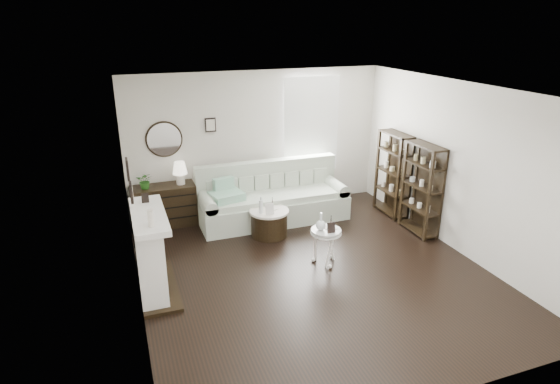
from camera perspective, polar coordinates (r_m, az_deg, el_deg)
name	(u,v)px	position (r m, az deg, el deg)	size (l,w,h in m)	color
room	(293,127)	(9.22, 1.65, 7.95)	(5.50, 5.50, 5.50)	black
fireplace	(150,255)	(6.71, -15.58, -7.41)	(0.50, 1.40, 1.84)	white
shelf_unit_far	(393,174)	(9.16, 13.62, 2.14)	(0.30, 0.80, 1.60)	black
shelf_unit_near	(422,189)	(8.47, 16.90, 0.32)	(0.30, 0.80, 1.60)	black
sofa	(272,201)	(8.81, -0.99, -1.10)	(2.75, 0.95, 1.07)	beige
quilt	(227,196)	(8.36, -6.53, -0.50)	(0.55, 0.45, 0.14)	#24855C
suitcase	(334,203)	(9.25, 6.63, -1.34)	(0.53, 0.18, 0.36)	brown
dresser	(164,206)	(8.78, -13.95, -1.63)	(1.14, 0.49, 0.76)	black
table_lamp	(180,173)	(8.61, -12.09, 2.28)	(0.26, 0.26, 0.42)	#F3E7CC
potted_plant	(145,181)	(8.53, -16.12, 1.34)	(0.27, 0.24, 0.30)	#245C1A
drum_table	(269,223)	(8.17, -1.33, -3.75)	(0.69, 0.69, 0.48)	black
pedestal_table	(326,233)	(7.19, 5.63, -4.94)	(0.47, 0.47, 0.57)	silver
eiffel_drum	(272,204)	(8.11, -0.94, -1.41)	(0.11, 0.11, 0.19)	black
bottle_drum	(261,205)	(7.91, -2.35, -1.61)	(0.07, 0.07, 0.29)	silver
card_frame_drum	(270,209)	(7.88, -1.27, -2.07)	(0.15, 0.01, 0.19)	white
eiffel_ped	(331,222)	(7.19, 6.23, -3.70)	(0.11, 0.11, 0.19)	black
flask_ped	(321,221)	(7.09, 5.01, -3.58)	(0.15, 0.15, 0.28)	silver
card_frame_ped	(331,228)	(7.04, 6.25, -4.34)	(0.12, 0.01, 0.17)	black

